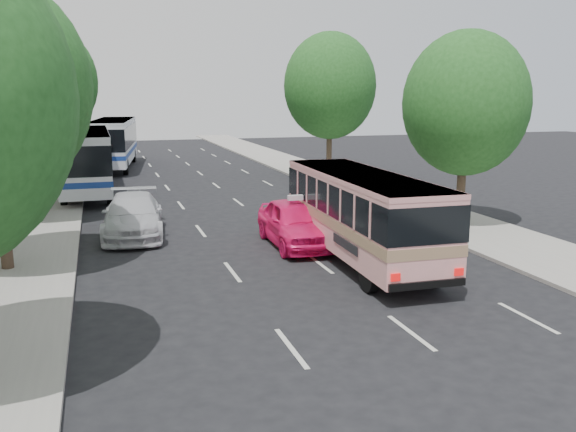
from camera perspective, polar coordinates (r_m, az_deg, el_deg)
name	(u,v)px	position (r m, az deg, el deg)	size (l,w,h in m)	color
ground	(338,308)	(15.84, 4.70, -8.61)	(120.00, 120.00, 0.00)	black
sidewalk_left	(44,197)	(34.32, -21.89, 1.62)	(4.00, 90.00, 0.15)	#9E998E
sidewalk_right	(345,184)	(37.01, 5.34, 3.03)	(4.00, 90.00, 0.12)	#9E998E
low_wall	(5,183)	(34.40, -24.98, 2.79)	(0.30, 90.00, 1.50)	#9E998E
tree_left_c	(17,76)	(27.89, -24.00, 11.90)	(6.00, 6.00, 9.35)	#38281E
tree_left_d	(38,89)	(35.84, -22.36, 10.91)	(5.52, 5.52, 8.60)	#38281E
tree_left_e	(49,78)	(43.82, -21.45, 11.96)	(6.30, 6.30, 9.82)	#38281E
tree_left_f	(54,86)	(51.81, -21.05, 11.30)	(5.88, 5.88, 9.16)	#38281E
tree_right_near	(468,99)	(26.07, 16.53, 10.48)	(5.10, 5.10, 7.95)	#38281E
tree_right_far	(331,82)	(40.50, 4.08, 12.37)	(6.00, 6.00, 9.35)	#38281E
pink_bus	(361,207)	(19.84, 6.85, 0.81)	(2.58, 9.12, 2.89)	pink
pink_taxi	(295,223)	(21.95, 0.69, -0.65)	(1.97, 4.89, 1.67)	#FF1669
white_pickup	(133,215)	(24.25, -14.30, 0.05)	(2.21, 5.44, 1.58)	silver
tour_coach_front	(86,156)	(35.19, -18.40, 5.36)	(2.51, 11.49, 3.44)	white
tour_coach_rear	(114,139)	(46.86, -16.01, 6.94)	(3.98, 12.06, 3.54)	white
taxi_roof_sign	(295,198)	(21.77, 0.69, 1.73)	(0.55, 0.18, 0.18)	silver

